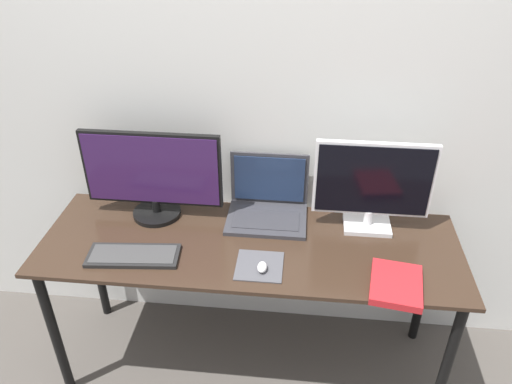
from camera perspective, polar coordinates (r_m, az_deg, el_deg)
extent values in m
cube|color=silver|center=(2.11, 0.29, 11.62)|extent=(7.00, 0.05, 2.50)
cube|color=#332319|center=(2.06, -0.73, -6.00)|extent=(1.72, 0.58, 0.02)
cylinder|color=black|center=(2.36, -22.02, -14.78)|extent=(0.04, 0.04, 0.71)
cylinder|color=black|center=(2.22, 20.91, -18.15)|extent=(0.04, 0.04, 0.71)
cylinder|color=black|center=(2.67, -17.78, -7.56)|extent=(0.04, 0.04, 0.71)
cylinder|color=black|center=(2.54, 18.71, -9.98)|extent=(0.04, 0.04, 0.71)
cylinder|color=black|center=(2.26, -11.23, -2.32)|extent=(0.21, 0.21, 0.02)
cylinder|color=black|center=(2.24, -11.33, -1.52)|extent=(0.04, 0.04, 0.06)
cube|color=black|center=(2.15, -11.80, 2.61)|extent=(0.59, 0.02, 0.33)
cube|color=#331947|center=(2.14, -11.90, 2.44)|extent=(0.57, 0.01, 0.31)
cube|color=silver|center=(2.19, 12.55, -3.73)|extent=(0.20, 0.14, 0.02)
cylinder|color=silver|center=(2.16, 12.68, -2.83)|extent=(0.04, 0.04, 0.06)
cube|color=silver|center=(2.07, 13.27, 1.43)|extent=(0.48, 0.02, 0.33)
cube|color=black|center=(2.06, 13.30, 1.24)|extent=(0.46, 0.01, 0.30)
cube|color=#333338|center=(2.17, 1.21, -3.15)|extent=(0.34, 0.25, 0.02)
cube|color=#2D2D33|center=(2.15, 1.17, -3.21)|extent=(0.28, 0.14, 0.00)
cube|color=#333338|center=(2.21, 1.55, 1.60)|extent=(0.34, 0.01, 0.25)
cube|color=#1E2D4C|center=(2.20, 1.52, 1.47)|extent=(0.31, 0.00, 0.22)
cube|color=black|center=(2.04, -13.84, -7.08)|extent=(0.37, 0.17, 0.02)
cube|color=#383838|center=(2.03, -13.87, -6.88)|extent=(0.34, 0.14, 0.00)
cube|color=#47474C|center=(1.94, 0.39, -8.44)|extent=(0.18, 0.18, 0.00)
ellipsoid|color=silver|center=(1.91, 0.70, -8.58)|extent=(0.04, 0.06, 0.03)
cube|color=red|center=(1.92, 15.72, -10.15)|extent=(0.22, 0.26, 0.03)
cube|color=white|center=(1.92, 15.72, -10.15)|extent=(0.21, 0.25, 0.02)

